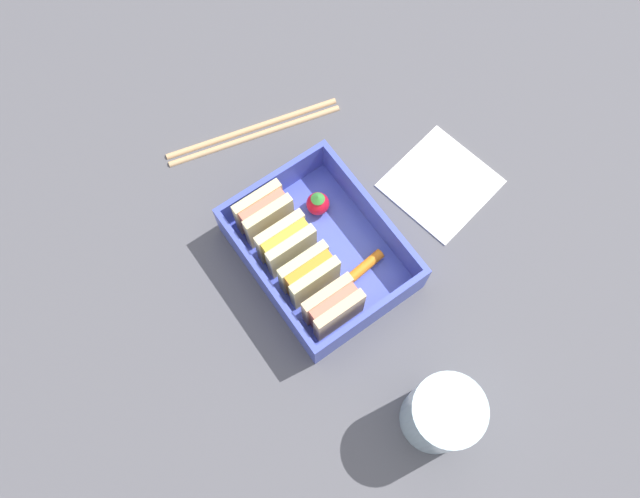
# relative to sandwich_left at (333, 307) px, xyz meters

# --- Properties ---
(ground_plane) EXTENTS (1.20, 1.20, 0.02)m
(ground_plane) POSITION_rel_sandwich_left_xyz_m (0.06, -0.03, -0.05)
(ground_plane) COLOR #525157
(bento_tray) EXTENTS (0.18, 0.14, 0.01)m
(bento_tray) POSITION_rel_sandwich_left_xyz_m (0.06, -0.03, -0.03)
(bento_tray) COLOR #4554C2
(bento_tray) RESTS_ON ground_plane
(bento_rim) EXTENTS (0.18, 0.14, 0.04)m
(bento_rim) POSITION_rel_sandwich_left_xyz_m (0.06, -0.03, -0.01)
(bento_rim) COLOR #4554C2
(bento_rim) RESTS_ON bento_tray
(sandwich_left) EXTENTS (0.03, 0.05, 0.05)m
(sandwich_left) POSITION_rel_sandwich_left_xyz_m (0.00, 0.00, 0.00)
(sandwich_left) COLOR #E5BD8D
(sandwich_left) RESTS_ON bento_tray
(sandwich_center_left) EXTENTS (0.03, 0.05, 0.05)m
(sandwich_center_left) POSITION_rel_sandwich_left_xyz_m (0.04, 0.00, 0.00)
(sandwich_center_left) COLOR beige
(sandwich_center_left) RESTS_ON bento_tray
(sandwich_center) EXTENTS (0.03, 0.05, 0.05)m
(sandwich_center) POSITION_rel_sandwich_left_xyz_m (0.08, 0.00, 0.00)
(sandwich_center) COLOR beige
(sandwich_center) RESTS_ON bento_tray
(sandwich_center_right) EXTENTS (0.03, 0.05, 0.05)m
(sandwich_center_right) POSITION_rel_sandwich_left_xyz_m (0.12, 0.00, 0.00)
(sandwich_center_right) COLOR beige
(sandwich_center_right) RESTS_ON bento_tray
(carrot_stick_far_left) EXTENTS (0.01, 0.04, 0.01)m
(carrot_stick_far_left) POSITION_rel_sandwich_left_xyz_m (0.02, -0.06, -0.02)
(carrot_stick_far_left) COLOR orange
(carrot_stick_far_left) RESTS_ON bento_tray
(strawberry_far_left) EXTENTS (0.02, 0.02, 0.03)m
(strawberry_far_left) POSITION_rel_sandwich_left_xyz_m (0.10, -0.06, -0.01)
(strawberry_far_left) COLOR red
(strawberry_far_left) RESTS_ON bento_tray
(chopstick_pair) EXTENTS (0.07, 0.20, 0.01)m
(chopstick_pair) POSITION_rel_sandwich_left_xyz_m (0.23, -0.05, -0.04)
(chopstick_pair) COLOR tan
(chopstick_pair) RESTS_ON ground_plane
(drinking_glass) EXTENTS (0.07, 0.07, 0.09)m
(drinking_glass) POSITION_rel_sandwich_left_xyz_m (-0.14, -0.02, 0.00)
(drinking_glass) COLOR silver
(drinking_glass) RESTS_ON ground_plane
(folded_napkin) EXTENTS (0.12, 0.12, 0.00)m
(folded_napkin) POSITION_rel_sandwich_left_xyz_m (0.05, -0.19, -0.04)
(folded_napkin) COLOR white
(folded_napkin) RESTS_ON ground_plane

